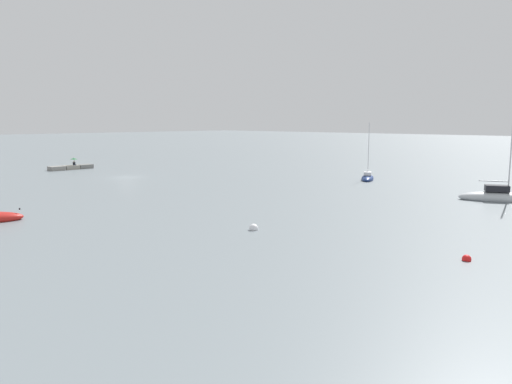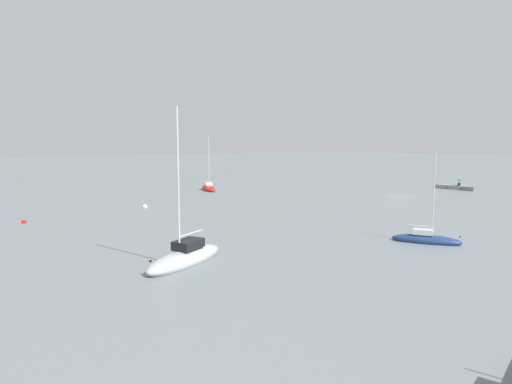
{
  "view_description": "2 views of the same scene",
  "coord_description": "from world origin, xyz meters",
  "px_view_note": "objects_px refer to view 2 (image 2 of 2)",
  "views": [
    {
      "loc": [
        39.08,
        63.43,
        8.21
      ],
      "look_at": [
        5.27,
        31.08,
        1.48
      ],
      "focal_mm": 34.95,
      "sensor_mm": 36.0,
      "label": 1
    },
    {
      "loc": [
        -42.97,
        61.61,
        8.62
      ],
      "look_at": [
        2.89,
        26.7,
        2.21
      ],
      "focal_mm": 31.5,
      "sensor_mm": 36.0,
      "label": 2
    }
  ],
  "objects_px": {
    "person_seated_dark_left": "(459,184)",
    "sailboat_grey_mid": "(185,258)",
    "sailboat_navy_far": "(426,239)",
    "sailboat_red_near": "(208,188)",
    "mooring_buoy_near": "(24,222)",
    "mooring_buoy_mid": "(145,207)",
    "umbrella_open_green": "(460,180)"
  },
  "relations": [
    {
      "from": "mooring_buoy_near",
      "to": "mooring_buoy_mid",
      "type": "bearing_deg",
      "value": -79.67
    },
    {
      "from": "person_seated_dark_left",
      "to": "sailboat_navy_far",
      "type": "height_order",
      "value": "sailboat_navy_far"
    },
    {
      "from": "person_seated_dark_left",
      "to": "sailboat_grey_mid",
      "type": "height_order",
      "value": "sailboat_grey_mid"
    },
    {
      "from": "sailboat_red_near",
      "to": "mooring_buoy_mid",
      "type": "relative_size",
      "value": 14.16
    },
    {
      "from": "sailboat_navy_far",
      "to": "mooring_buoy_near",
      "type": "distance_m",
      "value": 40.67
    },
    {
      "from": "sailboat_grey_mid",
      "to": "mooring_buoy_mid",
      "type": "bearing_deg",
      "value": -43.73
    },
    {
      "from": "sailboat_navy_far",
      "to": "sailboat_red_near",
      "type": "bearing_deg",
      "value": -127.49
    },
    {
      "from": "sailboat_red_near",
      "to": "sailboat_navy_far",
      "type": "bearing_deg",
      "value": 101.19
    },
    {
      "from": "mooring_buoy_near",
      "to": "mooring_buoy_mid",
      "type": "xyz_separation_m",
      "value": [
        2.72,
        -14.9,
        0.03
      ]
    },
    {
      "from": "mooring_buoy_mid",
      "to": "sailboat_red_near",
      "type": "bearing_deg",
      "value": -52.92
    },
    {
      "from": "person_seated_dark_left",
      "to": "mooring_buoy_near",
      "type": "relative_size",
      "value": 1.36
    },
    {
      "from": "sailboat_grey_mid",
      "to": "sailboat_red_near",
      "type": "bearing_deg",
      "value": -59.08
    },
    {
      "from": "umbrella_open_green",
      "to": "sailboat_navy_far",
      "type": "distance_m",
      "value": 49.13
    },
    {
      "from": "sailboat_navy_far",
      "to": "mooring_buoy_near",
      "type": "bearing_deg",
      "value": -79.62
    },
    {
      "from": "umbrella_open_green",
      "to": "person_seated_dark_left",
      "type": "bearing_deg",
      "value": 82.34
    },
    {
      "from": "mooring_buoy_near",
      "to": "sailboat_red_near",
      "type": "bearing_deg",
      "value": -63.6
    },
    {
      "from": "person_seated_dark_left",
      "to": "mooring_buoy_near",
      "type": "bearing_deg",
      "value": 93.08
    },
    {
      "from": "mooring_buoy_mid",
      "to": "sailboat_grey_mid",
      "type": "bearing_deg",
      "value": 162.17
    },
    {
      "from": "person_seated_dark_left",
      "to": "sailboat_red_near",
      "type": "height_order",
      "value": "sailboat_red_near"
    },
    {
      "from": "umbrella_open_green",
      "to": "mooring_buoy_mid",
      "type": "height_order",
      "value": "umbrella_open_green"
    },
    {
      "from": "sailboat_red_near",
      "to": "mooring_buoy_near",
      "type": "height_order",
      "value": "sailboat_red_near"
    },
    {
      "from": "sailboat_red_near",
      "to": "sailboat_grey_mid",
      "type": "xyz_separation_m",
      "value": [
        -41.12,
        26.89,
        0.06
      ]
    },
    {
      "from": "sailboat_navy_far",
      "to": "mooring_buoy_near",
      "type": "xyz_separation_m",
      "value": [
        31.46,
        25.77,
        -0.19
      ]
    },
    {
      "from": "sailboat_grey_mid",
      "to": "sailboat_navy_far",
      "type": "relative_size",
      "value": 1.4
    },
    {
      "from": "umbrella_open_green",
      "to": "sailboat_grey_mid",
      "type": "relative_size",
      "value": 0.11
    },
    {
      "from": "umbrella_open_green",
      "to": "sailboat_grey_mid",
      "type": "bearing_deg",
      "value": 102.64
    },
    {
      "from": "mooring_buoy_mid",
      "to": "mooring_buoy_near",
      "type": "bearing_deg",
      "value": 100.33
    },
    {
      "from": "umbrella_open_green",
      "to": "sailboat_red_near",
      "type": "distance_m",
      "value": 45.81
    },
    {
      "from": "umbrella_open_green",
      "to": "sailboat_red_near",
      "type": "height_order",
      "value": "sailboat_red_near"
    },
    {
      "from": "umbrella_open_green",
      "to": "mooring_buoy_mid",
      "type": "bearing_deg",
      "value": 76.65
    },
    {
      "from": "umbrella_open_green",
      "to": "mooring_buoy_mid",
      "type": "relative_size",
      "value": 1.82
    },
    {
      "from": "person_seated_dark_left",
      "to": "sailboat_navy_far",
      "type": "xyz_separation_m",
      "value": [
        -21.09,
        44.23,
        -0.65
      ]
    }
  ]
}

